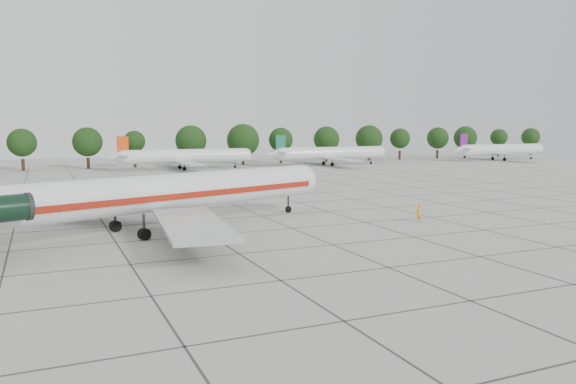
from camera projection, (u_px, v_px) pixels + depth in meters
name	position (u px, v px, depth m)	size (l,w,h in m)	color
ground	(292.00, 228.00, 52.78)	(260.00, 260.00, 0.00)	#AEAEA7
apron_joints	(240.00, 207.00, 66.40)	(170.00, 170.00, 0.02)	#383838
main_airliner	(135.00, 195.00, 49.34)	(42.09, 32.03, 10.13)	silver
ground_crew	(419.00, 213.00, 56.26)	(0.65, 0.43, 1.79)	orange
bg_airliner_c	(185.00, 156.00, 122.77)	(28.24, 27.20, 7.40)	silver
bg_airliner_d	(331.00, 153.00, 135.84)	(28.24, 27.20, 7.40)	silver
bg_airliner_e	(501.00, 150.00, 155.70)	(28.24, 27.20, 7.40)	silver
tree_line	(87.00, 142.00, 124.60)	(249.86, 8.44, 10.22)	#332114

